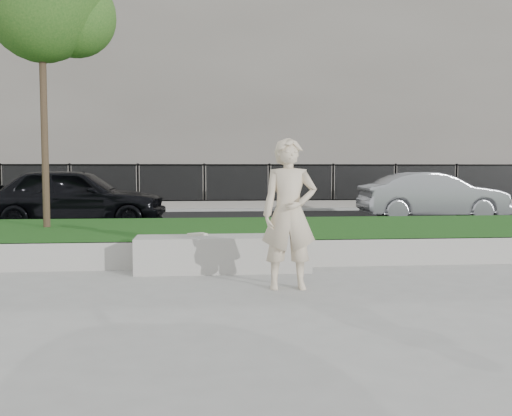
{
  "coord_description": "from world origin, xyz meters",
  "views": [
    {
      "loc": [
        -0.72,
        -7.2,
        1.46
      ],
      "look_at": [
        0.09,
        1.2,
        0.87
      ],
      "focal_mm": 40.0,
      "sensor_mm": 36.0,
      "label": 1
    }
  ],
  "objects": [
    {
      "name": "ground",
      "position": [
        0.0,
        0.0,
        0.0
      ],
      "size": [
        90.0,
        90.0,
        0.0
      ],
      "primitive_type": "plane",
      "color": "gray",
      "rests_on": "ground"
    },
    {
      "name": "grass_bank",
      "position": [
        0.0,
        3.0,
        0.2
      ],
      "size": [
        34.0,
        4.0,
        0.4
      ],
      "primitive_type": "cube",
      "color": "#0E390E",
      "rests_on": "ground"
    },
    {
      "name": "grass_kerb",
      "position": [
        0.0,
        1.04,
        0.2
      ],
      "size": [
        34.0,
        0.08,
        0.4
      ],
      "primitive_type": "cube",
      "color": "#9C9A92",
      "rests_on": "ground"
    },
    {
      "name": "street",
      "position": [
        0.0,
        8.5,
        0.02
      ],
      "size": [
        34.0,
        7.0,
        0.04
      ],
      "primitive_type": "cube",
      "color": "black",
      "rests_on": "ground"
    },
    {
      "name": "far_pavement",
      "position": [
        0.0,
        13.0,
        0.06
      ],
      "size": [
        34.0,
        3.0,
        0.12
      ],
      "primitive_type": "cube",
      "color": "gray",
      "rests_on": "ground"
    },
    {
      "name": "iron_fence",
      "position": [
        0.0,
        12.0,
        0.54
      ],
      "size": [
        32.0,
        0.3,
        1.5
      ],
      "color": "slate",
      "rests_on": "far_pavement"
    },
    {
      "name": "building_facade",
      "position": [
        0.0,
        20.0,
        5.0
      ],
      "size": [
        34.0,
        10.0,
        10.0
      ],
      "primitive_type": "cube",
      "color": "#67615A",
      "rests_on": "ground"
    },
    {
      "name": "stone_bench",
      "position": [
        -0.41,
        0.8,
        0.25
      ],
      "size": [
        2.45,
        0.61,
        0.5
      ],
      "primitive_type": "cube",
      "color": "#9C9A92",
      "rests_on": "ground"
    },
    {
      "name": "man",
      "position": [
        0.34,
        -0.44,
        0.91
      ],
      "size": [
        0.68,
        0.46,
        1.82
      ],
      "primitive_type": "imported",
      "rotation": [
        0.0,
        0.0,
        -0.04
      ],
      "color": "beige",
      "rests_on": "ground"
    },
    {
      "name": "book",
      "position": [
        -0.77,
        0.95,
        0.51
      ],
      "size": [
        0.29,
        0.26,
        0.03
      ],
      "primitive_type": "cube",
      "rotation": [
        0.0,
        0.0,
        0.42
      ],
      "color": "beige",
      "rests_on": "stone_bench"
    },
    {
      "name": "car_dark",
      "position": [
        -3.71,
        6.73,
        0.77
      ],
      "size": [
        4.33,
        1.87,
        1.46
      ],
      "primitive_type": "imported",
      "rotation": [
        0.0,
        0.0,
        1.54
      ],
      "color": "black",
      "rests_on": "street"
    },
    {
      "name": "car_silver",
      "position": [
        5.65,
        7.96,
        0.69
      ],
      "size": [
        3.99,
        1.46,
        1.31
      ],
      "primitive_type": "imported",
      "rotation": [
        0.0,
        0.0,
        1.55
      ],
      "color": "gray",
      "rests_on": "street"
    }
  ]
}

